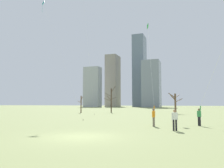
% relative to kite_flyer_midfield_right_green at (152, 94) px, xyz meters
% --- Properties ---
extents(ground_plane, '(400.00, 400.00, 0.00)m').
position_rel_kite_flyer_midfield_right_green_xyz_m(ground_plane, '(-3.02, -9.66, -2.99)').
color(ground_plane, '#848E56').
extents(kite_flyer_midfield_right_green, '(2.82, 13.49, 14.58)m').
position_rel_kite_flyer_midfield_right_green_xyz_m(kite_flyer_midfield_right_green, '(0.00, 0.00, 0.00)').
color(kite_flyer_midfield_right_green, '#726656').
rests_on(kite_flyer_midfield_right_green, ground).
extents(kite_flyer_far_back_blue, '(4.52, 12.86, 14.06)m').
position_rel_kite_flyer_midfield_right_green_xyz_m(kite_flyer_far_back_blue, '(5.24, -2.79, 0.69)').
color(kite_flyer_far_back_blue, black).
rests_on(kite_flyer_far_back_blue, ground).
extents(bystander_watching_nearby, '(0.44, 0.35, 1.62)m').
position_rel_kite_flyer_midfield_right_green_xyz_m(bystander_watching_nearby, '(2.41, -4.68, -2.08)').
color(bystander_watching_nearby, black).
rests_on(bystander_watching_nearby, ground).
extents(distant_kite_drifting_right_teal, '(7.61, 1.25, 17.09)m').
position_rel_kite_flyer_midfield_right_green_xyz_m(distant_kite_drifting_right_teal, '(-15.25, 3.38, 11.53)').
color(distant_kite_drifting_right_teal, teal).
rests_on(distant_kite_drifting_right_teal, ground).
extents(bare_tree_left_of_center, '(1.46, 1.89, 3.80)m').
position_rel_kite_flyer_midfield_right_green_xyz_m(bare_tree_left_of_center, '(-19.26, 21.81, -0.95)').
color(bare_tree_left_of_center, brown).
rests_on(bare_tree_left_of_center, ground).
extents(bare_tree_far_right_edge, '(2.81, 3.24, 4.25)m').
position_rel_kite_flyer_midfield_right_green_xyz_m(bare_tree_far_right_edge, '(0.90, 23.79, -0.63)').
color(bare_tree_far_right_edge, brown).
rests_on(bare_tree_far_right_edge, ground).
extents(bare_tree_center, '(2.99, 1.74, 6.04)m').
position_rel_kite_flyer_midfield_right_green_xyz_m(bare_tree_center, '(-13.54, 25.75, 0.06)').
color(bare_tree_center, '#423326').
rests_on(bare_tree_center, ground).
extents(skyline_tall_tower, '(9.75, 6.30, 24.08)m').
position_rel_kite_flyer_midfield_right_green_xyz_m(skyline_tall_tower, '(-51.07, 98.07, 9.05)').
color(skyline_tall_tower, '#9EA3AD').
rests_on(skyline_tall_tower, ground).
extents(skyline_slender_spire, '(9.51, 10.86, 25.67)m').
position_rel_kite_flyer_midfield_right_green_xyz_m(skyline_slender_spire, '(-15.53, 98.68, 9.85)').
color(skyline_slender_spire, gray).
rests_on(skyline_slender_spire, ground).
extents(skyline_squat_block, '(7.63, 11.34, 34.56)m').
position_rel_kite_flyer_midfield_right_green_xyz_m(skyline_squat_block, '(-44.44, 116.70, 14.29)').
color(skyline_squat_block, gray).
rests_on(skyline_squat_block, ground).
extents(skyline_wide_slab, '(7.18, 11.89, 45.15)m').
position_rel_kite_flyer_midfield_right_green_xyz_m(skyline_wide_slab, '(-25.26, 113.38, 19.59)').
color(skyline_wide_slab, slate).
rests_on(skyline_wide_slab, ground).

